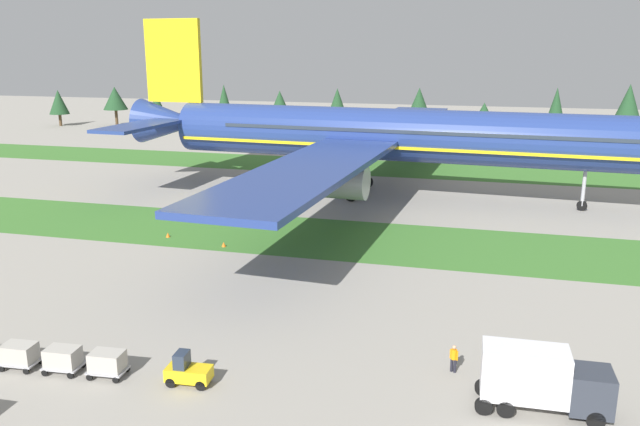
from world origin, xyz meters
The scene contains 12 objects.
grass_strip_near centered at (0.00, 41.11, 0.00)m, with size 320.00×14.14×0.01m, color #3D752D.
grass_strip_far centered at (0.00, 81.39, 0.00)m, with size 320.00×14.14×0.01m, color #3D752D.
airliner centered at (2.92, 61.40, 8.16)m, with size 70.02×85.94×22.76m.
baggage_tug centered at (0.89, 10.18, 0.81)m, with size 2.69×1.49×1.97m.
cargo_dolly_lead centered at (-4.13, 9.81, 0.92)m, with size 2.30×1.66×1.55m.
cargo_dolly_second centered at (-7.02, 9.60, 0.92)m, with size 2.30×1.66×1.55m.
cargo_dolly_third centered at (-9.91, 9.39, 0.92)m, with size 2.30×1.66×1.55m.
catering_truck centered at (20.50, 12.33, 1.95)m, with size 7.02×2.50×3.58m.
ground_crew_loader centered at (15.74, 15.58, 0.95)m, with size 0.51×0.36×1.74m.
taxiway_marker_0 centered at (-14.46, 37.08, 0.24)m, with size 0.44×0.44×0.48m, color orange.
taxiway_marker_1 centered at (-7.60, 35.49, 0.24)m, with size 0.44×0.44×0.47m, color orange.
distant_tree_line centered at (6.51, 119.77, 6.73)m, with size 178.73×9.84×11.98m.
Camera 1 is at (16.97, -20.73, 19.08)m, focal length 36.30 mm.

